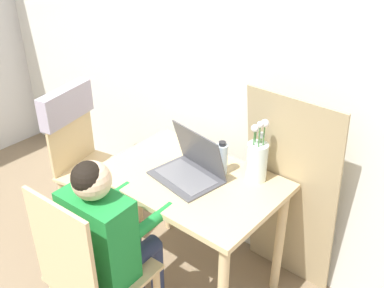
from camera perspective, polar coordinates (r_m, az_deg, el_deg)
The scene contains 9 objects.
wall_back at distance 2.42m, azimuth 7.01°, elevation 11.64°, with size 6.40×0.05×2.50m.
dining_table at distance 2.36m, azimuth -0.18°, elevation -6.66°, with size 0.92×0.61×0.71m.
chair_occupied at distance 2.14m, azimuth -12.73°, elevation -15.90°, with size 0.42×0.42×0.96m.
chair_spare at distance 2.84m, azimuth -14.07°, elevation 0.48°, with size 0.51×0.48×0.97m.
person_seated at distance 2.09m, azimuth -10.66°, elevation -10.93°, with size 0.35×0.44×1.05m.
laptop at distance 2.27m, azimuth -0.09°, elevation -2.84°, with size 0.37×0.31×0.25m.
flower_vase at distance 2.24m, azimuth 8.25°, elevation -1.86°, with size 0.11×0.11×0.34m.
water_bottle at distance 2.29m, azimuth 3.80°, elevation -1.87°, with size 0.06×0.06×0.18m.
cardboard_panel at distance 2.42m, azimuth 12.37°, elevation -6.48°, with size 0.51×0.18×1.18m.
Camera 1 is at (1.24, 0.30, 2.00)m, focal length 42.00 mm.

